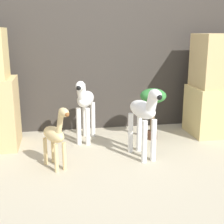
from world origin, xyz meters
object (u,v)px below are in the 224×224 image
Objects in this scene: giraffe_figurine at (55,135)px; zebra_left at (85,103)px; zebra_right at (144,114)px; potted_palm_front at (153,100)px.

zebra_left is at bearing 63.40° from giraffe_figurine.
zebra_right is 1.20× the size of giraffe_figurine.
zebra_right is 0.54m from potted_palm_front.
potted_palm_front is (0.74, -0.07, 0.02)m from zebra_left.
giraffe_figurine is at bearing -151.39° from potted_palm_front.
zebra_right is 1.21× the size of potted_palm_front.
zebra_left is 1.20× the size of giraffe_figurine.
potted_palm_front is (1.06, 0.58, 0.14)m from giraffe_figurine.
zebra_left is (-0.50, 0.55, 0.00)m from zebra_right.
giraffe_figurine is (-0.82, -0.09, -0.12)m from zebra_right.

